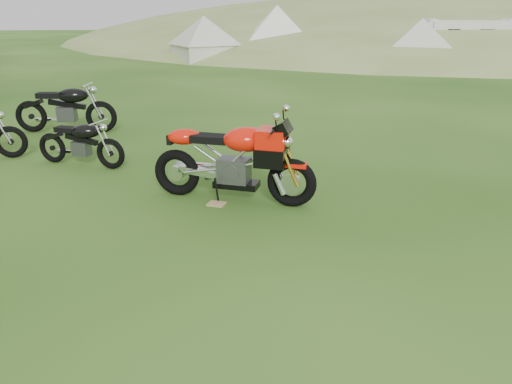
{
  "coord_description": "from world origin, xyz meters",
  "views": [
    {
      "loc": [
        -0.72,
        -5.1,
        2.62
      ],
      "look_at": [
        -0.15,
        0.4,
        0.57
      ],
      "focal_mm": 35.0,
      "sensor_mm": 36.0,
      "label": 1
    }
  ],
  "objects_px": {
    "vintage_moto_b": "(80,141)",
    "sport_motorcycle": "(232,154)",
    "tent_right": "(421,41)",
    "vintage_moto_d": "(65,107)",
    "plywood_board": "(217,204)",
    "tent_left": "(204,37)",
    "tent_mid": "(277,32)",
    "caravan": "(467,41)"
  },
  "relations": [
    {
      "from": "vintage_moto_d",
      "to": "vintage_moto_b",
      "type": "bearing_deg",
      "value": -64.73
    },
    {
      "from": "sport_motorcycle",
      "to": "tent_mid",
      "type": "bearing_deg",
      "value": 101.44
    },
    {
      "from": "vintage_moto_b",
      "to": "sport_motorcycle",
      "type": "bearing_deg",
      "value": -13.29
    },
    {
      "from": "tent_left",
      "to": "tent_right",
      "type": "xyz_separation_m",
      "value": [
        9.9,
        -3.53,
        -0.02
      ]
    },
    {
      "from": "vintage_moto_b",
      "to": "tent_right",
      "type": "bearing_deg",
      "value": 73.71
    },
    {
      "from": "sport_motorcycle",
      "to": "caravan",
      "type": "relative_size",
      "value": 0.52
    },
    {
      "from": "plywood_board",
      "to": "vintage_moto_d",
      "type": "bearing_deg",
      "value": 124.1
    },
    {
      "from": "vintage_moto_b",
      "to": "tent_right",
      "type": "height_order",
      "value": "tent_right"
    },
    {
      "from": "vintage_moto_d",
      "to": "caravan",
      "type": "distance_m",
      "value": 20.67
    },
    {
      "from": "caravan",
      "to": "tent_right",
      "type": "bearing_deg",
      "value": -140.0
    },
    {
      "from": "sport_motorcycle",
      "to": "caravan",
      "type": "bearing_deg",
      "value": 75.74
    },
    {
      "from": "tent_right",
      "to": "sport_motorcycle",
      "type": "bearing_deg",
      "value": -100.43
    },
    {
      "from": "vintage_moto_b",
      "to": "tent_mid",
      "type": "xyz_separation_m",
      "value": [
        6.14,
        19.0,
        0.9
      ]
    },
    {
      "from": "tent_left",
      "to": "caravan",
      "type": "xyz_separation_m",
      "value": [
        12.84,
        -2.18,
        -0.15
      ]
    },
    {
      "from": "vintage_moto_b",
      "to": "tent_mid",
      "type": "bearing_deg",
      "value": 96.08
    },
    {
      "from": "plywood_board",
      "to": "vintage_moto_d",
      "type": "distance_m",
      "value": 5.67
    },
    {
      "from": "vintage_moto_b",
      "to": "tent_right",
      "type": "relative_size",
      "value": 0.62
    },
    {
      "from": "sport_motorcycle",
      "to": "tent_left",
      "type": "distance_m",
      "value": 19.82
    },
    {
      "from": "plywood_board",
      "to": "vintage_moto_d",
      "type": "relative_size",
      "value": 0.11
    },
    {
      "from": "plywood_board",
      "to": "vintage_moto_d",
      "type": "xyz_separation_m",
      "value": [
        -3.16,
        4.67,
        0.56
      ]
    },
    {
      "from": "vintage_moto_b",
      "to": "vintage_moto_d",
      "type": "xyz_separation_m",
      "value": [
        -0.87,
        2.59,
        0.13
      ]
    },
    {
      "from": "tent_right",
      "to": "caravan",
      "type": "bearing_deg",
      "value": 44.85
    },
    {
      "from": "vintage_moto_d",
      "to": "tent_right",
      "type": "bearing_deg",
      "value": 48.71
    },
    {
      "from": "tent_left",
      "to": "tent_mid",
      "type": "height_order",
      "value": "tent_mid"
    },
    {
      "from": "tent_right",
      "to": "caravan",
      "type": "distance_m",
      "value": 3.24
    },
    {
      "from": "sport_motorcycle",
      "to": "tent_left",
      "type": "xyz_separation_m",
      "value": [
        -0.26,
        19.81,
        0.5
      ]
    },
    {
      "from": "tent_mid",
      "to": "tent_right",
      "type": "bearing_deg",
      "value": -34.99
    },
    {
      "from": "vintage_moto_d",
      "to": "sport_motorcycle",
      "type": "bearing_deg",
      "value": -46.34
    },
    {
      "from": "sport_motorcycle",
      "to": "tent_right",
      "type": "relative_size",
      "value": 0.85
    },
    {
      "from": "tent_left",
      "to": "caravan",
      "type": "bearing_deg",
      "value": -31.86
    },
    {
      "from": "tent_left",
      "to": "caravan",
      "type": "relative_size",
      "value": 0.62
    },
    {
      "from": "vintage_moto_b",
      "to": "caravan",
      "type": "bearing_deg",
      "value": 70.11
    },
    {
      "from": "plywood_board",
      "to": "tent_mid",
      "type": "height_order",
      "value": "tent_mid"
    },
    {
      "from": "vintage_moto_b",
      "to": "tent_left",
      "type": "height_order",
      "value": "tent_left"
    },
    {
      "from": "tent_right",
      "to": "caravan",
      "type": "relative_size",
      "value": 0.61
    },
    {
      "from": "tent_mid",
      "to": "tent_right",
      "type": "height_order",
      "value": "tent_mid"
    },
    {
      "from": "sport_motorcycle",
      "to": "vintage_moto_d",
      "type": "bearing_deg",
      "value": 148.23
    },
    {
      "from": "vintage_moto_d",
      "to": "tent_right",
      "type": "height_order",
      "value": "tent_right"
    },
    {
      "from": "tent_mid",
      "to": "plywood_board",
      "type": "bearing_deg",
      "value": -97.71
    },
    {
      "from": "plywood_board",
      "to": "caravan",
      "type": "xyz_separation_m",
      "value": [
        12.81,
        17.78,
        1.02
      ]
    },
    {
      "from": "sport_motorcycle",
      "to": "plywood_board",
      "type": "relative_size",
      "value": 9.5
    },
    {
      "from": "tent_left",
      "to": "tent_right",
      "type": "relative_size",
      "value": 1.02
    }
  ]
}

